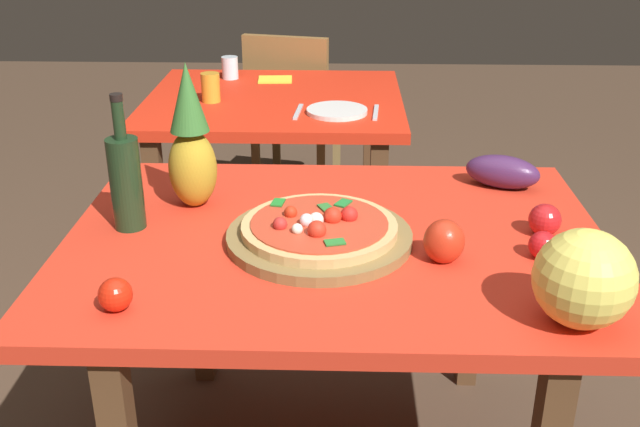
{
  "coord_description": "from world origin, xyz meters",
  "views": [
    {
      "loc": [
        0.01,
        -1.57,
        1.49
      ],
      "look_at": [
        -0.04,
        0.02,
        0.78
      ],
      "focal_mm": 41.6,
      "sensor_mm": 36.0,
      "label": 1
    }
  ],
  "objects_px": {
    "melon": "(584,279)",
    "knife_utensil": "(376,112)",
    "napkin_folded": "(275,79)",
    "drinking_glass_juice": "(211,87)",
    "wine_bottle": "(126,180)",
    "eggplant": "(502,172)",
    "pizza_board": "(319,237)",
    "tomato_beside_pepper": "(115,295)",
    "background_table": "(275,122)",
    "pineapple_left": "(191,144)",
    "dinner_plate": "(337,111)",
    "bell_pepper": "(444,241)",
    "drinking_glass_water": "(230,68)",
    "display_table": "(335,266)",
    "tomato_near_board": "(545,220)",
    "pizza": "(319,227)",
    "dining_chair": "(293,109)",
    "tomato_at_corner": "(543,245)",
    "fork_utensil": "(298,112)"
  },
  "relations": [
    {
      "from": "tomato_at_corner",
      "to": "drinking_glass_water",
      "type": "distance_m",
      "value": 1.85
    },
    {
      "from": "tomato_beside_pepper",
      "to": "drinking_glass_juice",
      "type": "distance_m",
      "value": 1.49
    },
    {
      "from": "tomato_near_board",
      "to": "drinking_glass_water",
      "type": "height_order",
      "value": "drinking_glass_water"
    },
    {
      "from": "eggplant",
      "to": "napkin_folded",
      "type": "bearing_deg",
      "value": 121.65
    },
    {
      "from": "wine_bottle",
      "to": "knife_utensil",
      "type": "relative_size",
      "value": 1.83
    },
    {
      "from": "wine_bottle",
      "to": "bell_pepper",
      "type": "height_order",
      "value": "wine_bottle"
    },
    {
      "from": "napkin_folded",
      "to": "drinking_glass_juice",
      "type": "bearing_deg",
      "value": -122.48
    },
    {
      "from": "pizza",
      "to": "bell_pepper",
      "type": "height_order",
      "value": "bell_pepper"
    },
    {
      "from": "napkin_folded",
      "to": "melon",
      "type": "bearing_deg",
      "value": -68.36
    },
    {
      "from": "tomato_near_board",
      "to": "background_table",
      "type": "bearing_deg",
      "value": 121.78
    },
    {
      "from": "fork_utensil",
      "to": "napkin_folded",
      "type": "height_order",
      "value": "fork_utensil"
    },
    {
      "from": "tomato_near_board",
      "to": "knife_utensil",
      "type": "bearing_deg",
      "value": 109.92
    },
    {
      "from": "eggplant",
      "to": "drinking_glass_water",
      "type": "relative_size",
      "value": 2.17
    },
    {
      "from": "pizza_board",
      "to": "knife_utensil",
      "type": "distance_m",
      "value": 1.06
    },
    {
      "from": "display_table",
      "to": "pizza",
      "type": "relative_size",
      "value": 3.53
    },
    {
      "from": "tomato_beside_pepper",
      "to": "knife_utensil",
      "type": "distance_m",
      "value": 1.46
    },
    {
      "from": "drinking_glass_water",
      "to": "display_table",
      "type": "bearing_deg",
      "value": -72.96
    },
    {
      "from": "pineapple_left",
      "to": "dinner_plate",
      "type": "distance_m",
      "value": 0.93
    },
    {
      "from": "pizza",
      "to": "background_table",
      "type": "bearing_deg",
      "value": 99.68
    },
    {
      "from": "dining_chair",
      "to": "wine_bottle",
      "type": "relative_size",
      "value": 2.58
    },
    {
      "from": "bell_pepper",
      "to": "eggplant",
      "type": "height_order",
      "value": "bell_pepper"
    },
    {
      "from": "display_table",
      "to": "drinking_glass_water",
      "type": "bearing_deg",
      "value": 107.04
    },
    {
      "from": "background_table",
      "to": "dinner_plate",
      "type": "relative_size",
      "value": 4.49
    },
    {
      "from": "napkin_folded",
      "to": "dinner_plate",
      "type": "bearing_deg",
      "value": -60.89
    },
    {
      "from": "display_table",
      "to": "pizza_board",
      "type": "distance_m",
      "value": 0.11
    },
    {
      "from": "tomato_near_board",
      "to": "melon",
      "type": "bearing_deg",
      "value": -94.35
    },
    {
      "from": "display_table",
      "to": "tomato_near_board",
      "type": "height_order",
      "value": "tomato_near_board"
    },
    {
      "from": "tomato_at_corner",
      "to": "drinking_glass_water",
      "type": "height_order",
      "value": "drinking_glass_water"
    },
    {
      "from": "pineapple_left",
      "to": "tomato_near_board",
      "type": "bearing_deg",
      "value": -9.85
    },
    {
      "from": "knife_utensil",
      "to": "napkin_folded",
      "type": "height_order",
      "value": "knife_utensil"
    },
    {
      "from": "pineapple_left",
      "to": "drinking_glass_water",
      "type": "distance_m",
      "value": 1.35
    },
    {
      "from": "pizza_board",
      "to": "drinking_glass_juice",
      "type": "relative_size",
      "value": 3.96
    },
    {
      "from": "melon",
      "to": "tomato_beside_pepper",
      "type": "bearing_deg",
      "value": 178.76
    },
    {
      "from": "display_table",
      "to": "drinking_glass_juice",
      "type": "distance_m",
      "value": 1.25
    },
    {
      "from": "tomato_beside_pepper",
      "to": "tomato_near_board",
      "type": "height_order",
      "value": "tomato_near_board"
    },
    {
      "from": "drinking_glass_juice",
      "to": "tomato_at_corner",
      "type": "bearing_deg",
      "value": -52.91
    },
    {
      "from": "drinking_glass_juice",
      "to": "background_table",
      "type": "bearing_deg",
      "value": 17.58
    },
    {
      "from": "dinner_plate",
      "to": "napkin_folded",
      "type": "distance_m",
      "value": 0.54
    },
    {
      "from": "wine_bottle",
      "to": "background_table",
      "type": "bearing_deg",
      "value": 78.38
    },
    {
      "from": "tomato_at_corner",
      "to": "knife_utensil",
      "type": "relative_size",
      "value": 0.35
    },
    {
      "from": "bell_pepper",
      "to": "dinner_plate",
      "type": "bearing_deg",
      "value": 102.28
    },
    {
      "from": "tomato_at_corner",
      "to": "melon",
      "type": "bearing_deg",
      "value": -89.12
    },
    {
      "from": "wine_bottle",
      "to": "eggplant",
      "type": "relative_size",
      "value": 1.65
    },
    {
      "from": "melon",
      "to": "knife_utensil",
      "type": "height_order",
      "value": "melon"
    },
    {
      "from": "drinking_glass_juice",
      "to": "napkin_folded",
      "type": "distance_m",
      "value": 0.4
    },
    {
      "from": "wine_bottle",
      "to": "tomato_beside_pepper",
      "type": "relative_size",
      "value": 4.89
    },
    {
      "from": "tomato_beside_pepper",
      "to": "drinking_glass_water",
      "type": "bearing_deg",
      "value": 91.21
    },
    {
      "from": "eggplant",
      "to": "tomato_beside_pepper",
      "type": "height_order",
      "value": "eggplant"
    },
    {
      "from": "dining_chair",
      "to": "pizza",
      "type": "xyz_separation_m",
      "value": [
        0.19,
        -1.93,
        0.28
      ]
    },
    {
      "from": "pizza_board",
      "to": "wine_bottle",
      "type": "height_order",
      "value": "wine_bottle"
    }
  ]
}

